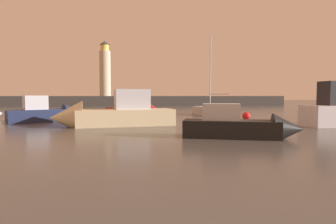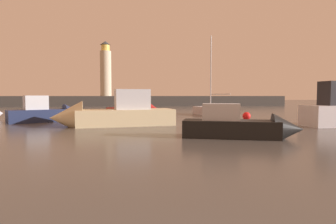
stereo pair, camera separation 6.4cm
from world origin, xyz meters
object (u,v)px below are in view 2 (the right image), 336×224
Objects in this scene: lighthouse at (106,70)px; motorboat_3 at (137,109)px; motorboat_2 at (246,127)px; sailboat_moored at (214,111)px; motorboat_5 at (50,113)px; motorboat_1 at (108,115)px; mooring_buoy at (247,116)px.

lighthouse reaches higher than motorboat_3.
sailboat_moored is at bearing 79.73° from motorboat_2.
motorboat_3 is 9.47m from motorboat_5.
motorboat_2 is (8.05, -7.14, -0.24)m from motorboat_1.
motorboat_2 is at bearing -75.86° from lighthouse.
motorboat_1 is 15.26m from sailboat_moored.
motorboat_1 is 13.04m from mooring_buoy.
motorboat_2 is at bearing -40.48° from motorboat_5.
motorboat_2 is 17.87m from motorboat_5.
motorboat_5 is 17.76m from sailboat_moored.
motorboat_1 is 1.39× the size of motorboat_3.
motorboat_2 is 1.01× the size of motorboat_5.
motorboat_2 is (12.30, -48.83, -7.25)m from lighthouse.
motorboat_1 is 1.02× the size of sailboat_moored.
mooring_buoy is (16.76, -38.03, -7.49)m from lighthouse.
motorboat_3 reaches higher than motorboat_2.
motorboat_5 is 8.59× the size of mooring_buoy.
motorboat_3 is 8.96m from sailboat_moored.
motorboat_3 is 11.94m from mooring_buoy.
motorboat_3 is 1.05× the size of motorboat_5.
motorboat_3 is at bearing 108.82° from motorboat_2.
mooring_buoy is at bearing 67.56° from motorboat_2.
lighthouse is 1.82× the size of motorboat_5.
motorboat_5 is at bearing 177.46° from mooring_buoy.
sailboat_moored is (11.21, 10.34, -0.31)m from motorboat_1.
lighthouse reaches higher than sailboat_moored.
motorboat_3 is (6.53, -31.89, -7.07)m from lighthouse.
sailboat_moored reaches higher than motorboat_1.
motorboat_1 reaches higher than motorboat_5.
mooring_buoy is at bearing 16.32° from motorboat_1.
lighthouse is at bearing 88.01° from motorboat_5.
motorboat_2 is 17.89m from motorboat_3.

